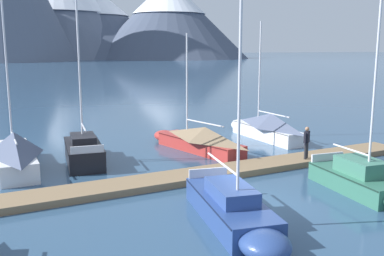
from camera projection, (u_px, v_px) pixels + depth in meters
name	position (u px, v px, depth m)	size (l,w,h in m)	color
ground_plane	(253.00, 204.00, 17.26)	(700.00, 700.00, 0.00)	#2D4C6B
mountain_east_summit	(58.00, 3.00, 223.09)	(86.48, 86.48, 51.31)	slate
mountain_rear_spur	(88.00, 18.00, 232.35)	(90.01, 90.01, 39.29)	#424C60
mountain_north_horn	(169.00, 17.00, 220.36)	(79.74, 79.74, 38.49)	#424C60
dock	(209.00, 174.00, 20.85)	(24.34, 3.56, 0.30)	#846B4C
sailboat_second_berth	(14.00, 151.00, 21.92)	(2.12, 7.09, 9.46)	silver
sailboat_mid_dock_port	(83.00, 150.00, 23.51)	(2.12, 5.58, 8.79)	black
sailboat_mid_dock_starboard	(235.00, 211.00, 15.03)	(2.52, 6.62, 8.99)	navy
sailboat_far_berth	(198.00, 139.00, 25.89)	(3.46, 7.51, 6.83)	#B2332D
sailboat_outer_slip	(368.00, 183.00, 18.17)	(2.22, 6.07, 8.67)	#336B56
sailboat_end_of_dock	(266.00, 126.00, 29.12)	(1.92, 7.01, 7.67)	white
person_on_dock	(307.00, 141.00, 22.84)	(0.49, 0.40, 1.69)	#232328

